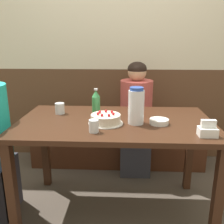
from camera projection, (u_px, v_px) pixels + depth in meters
name	position (u px, v px, depth m)	size (l,w,h in m)	color
ground_plane	(115.00, 210.00, 2.04)	(12.00, 12.00, 0.00)	#4C4238
back_wall	(119.00, 48.00, 2.70)	(4.80, 0.04, 2.50)	brown
bench_seat	(118.00, 145.00, 2.78)	(1.85, 0.38, 0.43)	#472314
dining_table	(115.00, 133.00, 1.85)	(1.42, 0.81, 0.77)	#381E11
birthday_cake	(106.00, 119.00, 1.75)	(0.24, 0.24, 0.09)	white
water_pitcher	(136.00, 106.00, 1.73)	(0.11, 0.11, 0.26)	white
soju_bottle	(96.00, 102.00, 1.97)	(0.07, 0.07, 0.20)	#388E4C
napkin_holder	(208.00, 130.00, 1.52)	(0.11, 0.08, 0.11)	white
bowl_soup_white	(135.00, 111.00, 1.99)	(0.11, 0.11, 0.04)	white
bowl_rice_small	(159.00, 121.00, 1.75)	(0.13, 0.13, 0.04)	white
glass_water_tall	(60.00, 108.00, 1.99)	(0.07, 0.07, 0.09)	silver
glass_tumbler_short	(94.00, 126.00, 1.59)	(0.06, 0.06, 0.08)	silver
person_teal_shirt	(136.00, 123.00, 2.52)	(0.32, 0.34, 1.14)	#33333D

